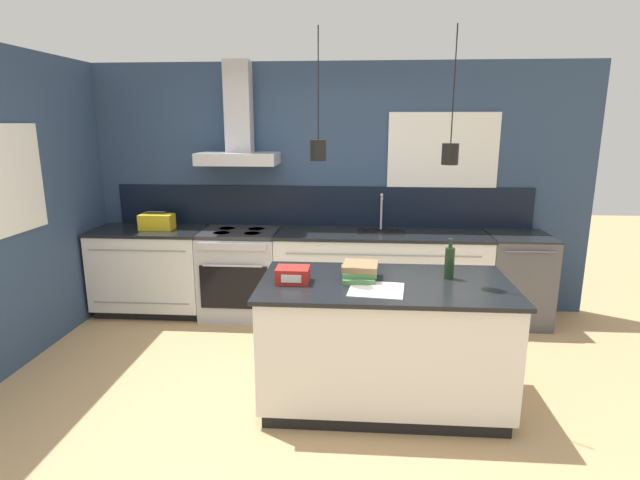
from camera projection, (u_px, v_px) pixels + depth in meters
ground_plane at (302, 402)px, 3.65m from camera, size 16.00×16.00×0.00m
wall_back at (317, 185)px, 5.28m from camera, size 5.60×1.98×2.60m
wall_left at (23, 207)px, 4.20m from camera, size 0.08×3.80×2.60m
counter_run_left at (152, 270)px, 5.31m from camera, size 1.16×0.64×0.91m
counter_run_sink at (380, 275)px, 5.14m from camera, size 2.14×0.64×1.29m
oven_range at (241, 273)px, 5.24m from camera, size 0.79×0.66×0.91m
dishwasher at (516, 279)px, 5.04m from camera, size 0.60×0.65×0.91m
kitchen_island at (383, 341)px, 3.59m from camera, size 1.75×0.94×0.91m
bottle_on_island at (449, 262)px, 3.53m from camera, size 0.07×0.07×0.29m
book_stack at (359, 271)px, 3.54m from camera, size 0.27×0.34×0.11m
red_supply_box at (293, 275)px, 3.46m from camera, size 0.23×0.18×0.11m
paper_pile at (376, 290)px, 3.31m from camera, size 0.39×0.37×0.01m
yellow_toolbox at (157, 222)px, 5.18m from camera, size 0.34×0.18×0.19m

